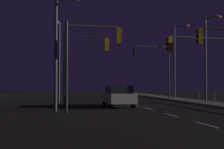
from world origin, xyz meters
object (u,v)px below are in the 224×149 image
car (118,96)px  traffic_light_far_right (201,55)px  traffic_light_far_left (223,50)px  street_lamp_mid_block (59,54)px  street_lamp_median (177,55)px  traffic_light_overhead_east (91,49)px  traffic_light_far_center (154,60)px  traffic_light_mid_left (84,56)px  street_lamp_far_end (208,51)px  street_lamp_corner (59,42)px

car → traffic_light_far_right: (5.00, -3.25, 2.82)m
traffic_light_far_left → street_lamp_mid_block: 13.92m
traffic_light_far_left → street_lamp_median: (2.26, 13.23, 0.96)m
car → traffic_light_far_left: 8.02m
traffic_light_overhead_east → traffic_light_far_center: traffic_light_far_center is taller
car → street_lamp_mid_block: (-4.35, 4.84, 3.44)m
traffic_light_far_right → traffic_light_far_left: (0.78, -1.44, 0.18)m
traffic_light_mid_left → traffic_light_far_left: bearing=-27.7°
street_lamp_far_end → car: bearing=-168.9°
street_lamp_far_end → street_lamp_median: size_ratio=0.93×
traffic_light_overhead_east → traffic_light_far_right: bearing=7.5°
traffic_light_far_left → street_lamp_corner: bearing=172.6°
street_lamp_median → traffic_light_far_right: bearing=-104.5°
traffic_light_overhead_east → street_lamp_mid_block: street_lamp_mid_block is taller
traffic_light_far_right → traffic_light_mid_left: traffic_light_mid_left is taller
car → street_lamp_mid_block: 7.36m
traffic_light_far_right → street_lamp_mid_block: street_lamp_mid_block is taller
car → traffic_light_far_center: bearing=58.1°
traffic_light_far_center → street_lamp_far_end: street_lamp_far_end is taller
traffic_light_overhead_east → street_lamp_corner: (-1.84, 0.86, 0.49)m
traffic_light_far_left → street_lamp_mid_block: street_lamp_mid_block is taller
street_lamp_median → street_lamp_mid_block: (-12.39, -3.69, -0.52)m
traffic_light_far_center → street_lamp_corner: bearing=-128.7°
traffic_light_far_right → street_lamp_corner: size_ratio=0.69×
car → street_lamp_mid_block: bearing=131.9°
traffic_light_far_right → street_lamp_corner: (-9.34, -0.12, 0.60)m
traffic_light_far_right → street_lamp_far_end: 5.72m
street_lamp_corner → street_lamp_median: (12.38, 11.91, 0.53)m
car → traffic_light_far_left: bearing=-39.1°
traffic_light_mid_left → street_lamp_mid_block: size_ratio=0.75×
traffic_light_overhead_east → street_lamp_median: size_ratio=0.69×
car → street_lamp_corner: street_lamp_corner is taller
traffic_light_far_left → street_lamp_median: 13.45m
traffic_light_overhead_east → traffic_light_far_left: 8.29m
car → traffic_light_far_left: (5.77, -4.70, 3.00)m
traffic_light_far_center → street_lamp_median: 2.47m
traffic_light_mid_left → street_lamp_median: 13.84m
car → street_lamp_mid_block: size_ratio=0.62×
traffic_light_mid_left → traffic_light_far_left: traffic_light_far_left is taller
traffic_light_far_center → traffic_light_far_left: size_ratio=1.09×
street_lamp_far_end → street_lamp_corner: 13.28m
traffic_light_mid_left → street_lamp_corner: size_ratio=0.75×
traffic_light_mid_left → car: bearing=7.2°
traffic_light_far_center → street_lamp_mid_block: size_ratio=0.81×
traffic_light_overhead_east → street_lamp_median: (10.54, 12.77, 1.02)m
traffic_light_mid_left → street_lamp_far_end: bearing=10.1°
traffic_light_overhead_east → street_lamp_median: street_lamp_median is taller
traffic_light_far_center → street_lamp_median: (2.32, -0.63, 0.57)m
traffic_light_mid_left → street_lamp_corner: street_lamp_corner is taller
street_lamp_mid_block → car: bearing=-48.1°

